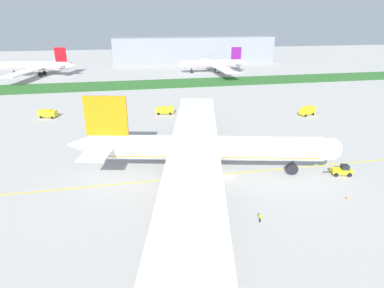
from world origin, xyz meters
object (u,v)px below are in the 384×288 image
Objects in this scene: pushback_tug at (342,170)px; service_truck_catering_van at (165,110)px; service_truck_fuel_bowser at (48,113)px; parked_airliner_far_centre at (214,64)px; airliner_foreground at (201,148)px; ground_crew_marshaller_front at (260,217)px; service_truck_baggage_loader at (308,111)px; parked_airliner_far_left at (37,66)px; ground_crew_wingwalker_port at (206,171)px; traffic_cone_near_nose at (347,197)px.

pushback_tug is 0.92× the size of service_truck_catering_van.
parked_airliner_far_centre reaches higher than service_truck_fuel_bowser.
airliner_foreground reaches higher than ground_crew_marshaller_front.
pushback_tug is at bearing -110.96° from service_truck_baggage_loader.
parked_airliner_far_left is at bearing 175.46° from parked_airliner_far_centre.
parked_airliner_far_centre is (39.78, 83.92, 3.55)m from service_truck_catering_van.
airliner_foreground is at bearing -106.07° from parked_airliner_far_centre.
service_truck_catering_van is at bearing -115.36° from parked_airliner_far_centre.
ground_crew_wingwalker_port is 57.83m from service_truck_baggage_loader.
pushback_tug is 3.50× the size of ground_crew_marshaller_front.
service_truck_fuel_bowser is at bearing 129.25° from airliner_foreground.
ground_crew_wingwalker_port is at bearing 168.89° from pushback_tug.
parked_airliner_far_centre is (101.05, -8.02, -0.36)m from parked_airliner_far_left.
traffic_cone_near_nose is 67.59m from service_truck_catering_van.
ground_crew_marshaller_front is 66.50m from service_truck_catering_van.
airliner_foreground is at bearing -87.37° from service_truck_catering_van.
ground_crew_wingwalker_port is at bearing -86.55° from service_truck_catering_van.
ground_crew_wingwalker_port is (-28.28, 5.55, -0.06)m from pushback_tug.
ground_crew_wingwalker_port is (0.74, -1.11, -4.69)m from airliner_foreground.
airliner_foreground reaches higher than service_truck_fuel_bowser.
service_truck_baggage_loader is 0.09× the size of parked_airliner_far_left.
airliner_foreground is at bearing -65.42° from parked_airliner_far_left.
service_truck_fuel_bowser is (-64.71, 65.59, 1.18)m from traffic_cone_near_nose.
pushback_tug reaches higher than traffic_cone_near_nose.
ground_crew_wingwalker_port is 0.26× the size of service_truck_baggage_loader.
service_truck_baggage_loader is 87.24m from service_truck_fuel_bowser.
service_truck_baggage_loader reaches higher than pushback_tug.
parked_airliner_far_centre reaches higher than ground_crew_wingwalker_port.
ground_crew_marshaller_front is (5.44, -19.36, -4.62)m from airliner_foreground.
pushback_tug is at bearing 28.31° from ground_crew_marshaller_front.
ground_crew_wingwalker_port is 18.85m from ground_crew_marshaller_front.
ground_crew_marshaller_front is at bearing -151.69° from pushback_tug.
service_truck_fuel_bowser is at bearing 140.97° from pushback_tug.
ground_crew_wingwalker_port is 27.36m from traffic_cone_near_nose.
parked_airliner_far_left reaches higher than service_truck_baggage_loader.
ground_crew_wingwalker_port is at bearing 104.45° from ground_crew_marshaller_front.
pushback_tug reaches higher than ground_crew_wingwalker_port.
pushback_tug is at bearing -11.11° from ground_crew_wingwalker_port.
service_truck_catering_van is at bearing -56.32° from parked_airliner_far_left.
service_truck_catering_van is (-31.16, 53.37, 0.39)m from pushback_tug.
pushback_tug is 28.82m from ground_crew_wingwalker_port.
service_truck_fuel_bowser is 0.98× the size of service_truck_catering_van.
service_truck_baggage_loader is at bearing 38.31° from airliner_foreground.
ground_crew_wingwalker_port is at bearing -50.86° from service_truck_fuel_bowser.
ground_crew_marshaller_front is 0.03× the size of parked_airliner_far_centre.
airliner_foreground is 29.07m from traffic_cone_near_nose.
parked_airliner_far_centre is at bearing 94.61° from service_truck_baggage_loader.
service_truck_catering_van is at bearing 92.63° from airliner_foreground.
pushback_tug is 3.74× the size of ground_crew_wingwalker_port.
parked_airliner_far_left reaches higher than parked_airliner_far_centre.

